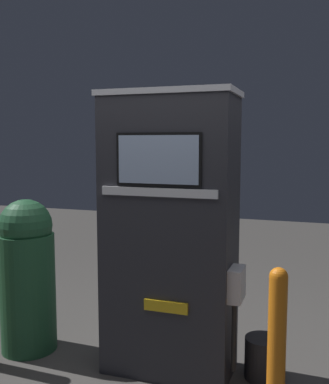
{
  "coord_description": "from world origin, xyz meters",
  "views": [
    {
      "loc": [
        1.0,
        -2.78,
        1.68
      ],
      "look_at": [
        0.0,
        0.12,
        1.34
      ],
      "focal_mm": 42.0,
      "sensor_mm": 36.0,
      "label": 1
    }
  ],
  "objects": [
    {
      "name": "trash_bin",
      "position": [
        -1.18,
        0.17,
        0.63
      ],
      "size": [
        0.44,
        0.44,
        1.23
      ],
      "color": "#1E4C2D",
      "rests_on": "ground_plane"
    },
    {
      "name": "safety_bollard",
      "position": [
        0.8,
        -0.15,
        0.5
      ],
      "size": [
        0.11,
        0.11,
        0.95
      ],
      "color": "orange",
      "rests_on": "ground_plane"
    },
    {
      "name": "gas_pump",
      "position": [
        0.0,
        0.24,
        1.02
      ],
      "size": [
        1.03,
        0.53,
        2.03
      ],
      "color": "#28282D",
      "rests_on": "ground_plane"
    },
    {
      "name": "squeegee_bucket",
      "position": [
        0.67,
        0.33,
        0.15
      ],
      "size": [
        0.26,
        0.26,
        0.66
      ],
      "color": "#262628",
      "rests_on": "ground_plane"
    }
  ]
}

